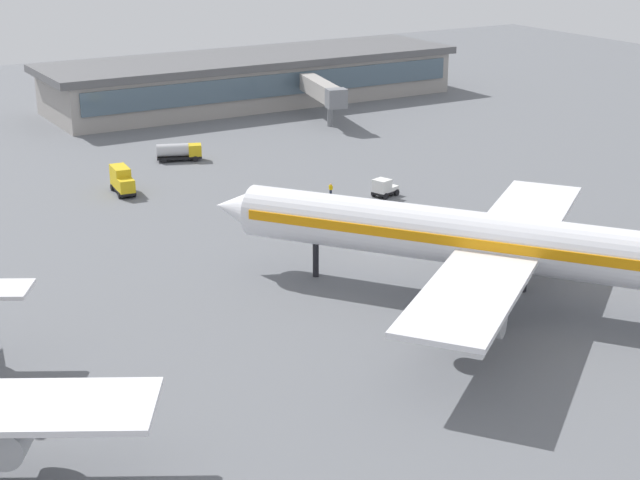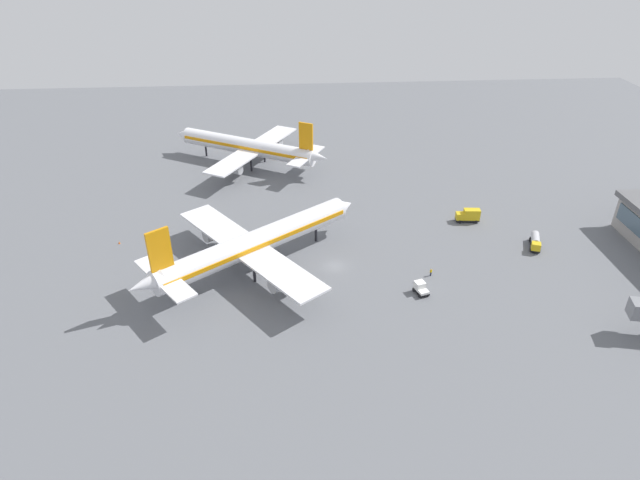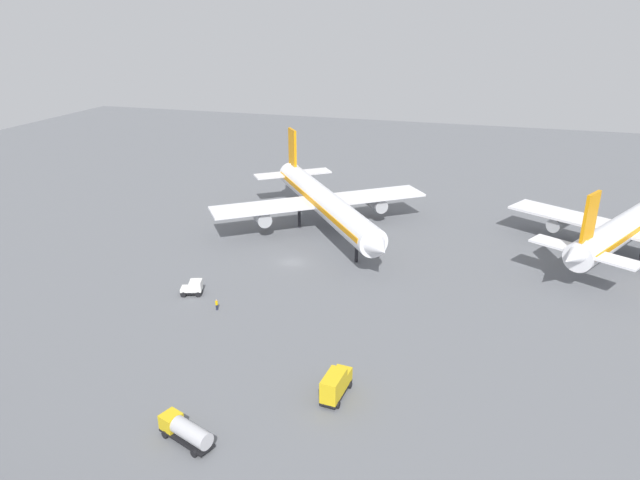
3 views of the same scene
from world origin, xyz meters
name	(u,v)px [view 2 (image 2 of 3)]	position (x,y,z in m)	size (l,w,h in m)	color
ground	(335,266)	(0.00, 0.00, 0.00)	(288.00, 288.00, 0.00)	slate
airplane_at_gate	(249,147)	(55.74, 20.18, 5.68)	(39.00, 46.63, 15.63)	white
airplane_taxiing	(254,243)	(0.68, 16.77, 6.05)	(39.34, 46.48, 16.65)	white
catering_truck	(469,215)	(17.10, -33.99, 1.70)	(2.65, 5.76, 3.30)	black
baggage_tug	(421,288)	(-10.56, -15.86, 1.16)	(3.63, 3.03, 2.30)	black
fuel_truck	(535,241)	(4.60, -45.37, 1.39)	(6.57, 3.98, 2.50)	black
ground_crew_worker	(431,272)	(-4.90, -19.36, 0.85)	(0.51, 0.53, 1.67)	#1E2338
safety_cone_near_gate	(119,242)	(12.52, 47.97, 0.30)	(0.44, 0.44, 0.60)	#EA590C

